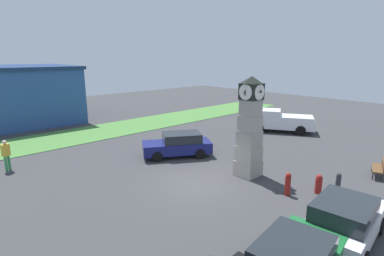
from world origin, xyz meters
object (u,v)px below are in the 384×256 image
clock_tower (250,131)px  bollard_far_row (288,184)px  car_by_building (345,220)px  car_far_lot (178,144)px  bollard_near_tower (338,181)px  pedestrian_near_bench (6,153)px  bench (379,167)px  bollard_mid_row (319,184)px  pickup_truck (279,121)px

clock_tower → bollard_far_row: 3.41m
car_by_building → car_far_lot: size_ratio=0.92×
bollard_near_tower → pedestrian_near_bench: 17.83m
bench → bollard_mid_row: bearing=163.6°
bollard_mid_row → bench: 4.57m
bollard_far_row → pedestrian_near_bench: 15.30m
car_by_building → car_far_lot: car_by_building is taller
clock_tower → car_far_lot: size_ratio=1.16×
clock_tower → pickup_truck: bearing=22.8°
bollard_mid_row → car_by_building: (-3.04, -2.31, 0.33)m
clock_tower → pickup_truck: clock_tower is taller
bollard_near_tower → pedestrian_near_bench: size_ratio=0.48×
bollard_far_row → pickup_truck: size_ratio=0.19×
car_by_building → bench: size_ratio=2.55×
car_far_lot → bench: 11.53m
pedestrian_near_bench → pickup_truck: bearing=-15.8°
pedestrian_near_bench → bollard_mid_row: bearing=-52.5°
pickup_truck → bench: bearing=-118.0°
bollard_far_row → car_by_building: 3.66m
clock_tower → bollard_far_row: (-0.60, -2.75, -1.93)m
bollard_mid_row → car_by_building: bearing=-142.7°
bench → pickup_truck: bearing=62.0°
car_by_building → bench: 7.50m
bollard_mid_row → car_far_lot: car_far_lot is taller
car_far_lot → pedestrian_near_bench: size_ratio=2.60×
pickup_truck → pedestrian_near_bench: bearing=164.2°
clock_tower → bollard_far_row: clock_tower is taller
clock_tower → bollard_near_tower: bearing=-66.5°
car_far_lot → pickup_truck: bearing=-4.7°
bollard_mid_row → bench: (4.39, -1.29, 0.05)m
bollard_near_tower → pickup_truck: (8.11, 8.27, 0.49)m
clock_tower → bollard_near_tower: clock_tower is taller
bollard_far_row → clock_tower: bearing=77.7°
car_by_building → car_far_lot: 11.11m
car_by_building → bollard_mid_row: bearing=37.3°
car_by_building → pedestrian_near_bench: size_ratio=2.40×
bollard_far_row → pickup_truck: 12.57m
car_by_building → pedestrian_near_bench: bearing=114.7°
bench → pedestrian_near_bench: 20.64m
bollard_far_row → car_by_building: bearing=-118.9°
bollard_near_tower → bollard_mid_row: bollard_mid_row is taller
pickup_truck → clock_tower: bearing=-157.2°
bollard_near_tower → car_far_lot: (-2.53, 9.14, 0.34)m
car_far_lot → pickup_truck: pickup_truck is taller
car_by_building → bench: (7.43, 1.02, -0.28)m
clock_tower → car_by_building: 6.62m
bollard_mid_row → clock_tower: bearing=100.5°
bollard_near_tower → car_by_building: bearing=-156.0°
car_by_building → car_far_lot: bearing=81.6°
car_far_lot → pickup_truck: size_ratio=0.80×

